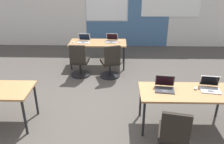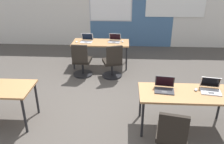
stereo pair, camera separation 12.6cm
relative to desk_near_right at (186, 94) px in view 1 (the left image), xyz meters
The scene contains 14 objects.
ground_plane 1.96m from the desk_near_right, 161.08° to the left, with size 24.00×24.00×0.00m.
back_wall_assembly 5.14m from the desk_near_right, 109.51° to the left, with size 10.00×0.27×2.80m.
desk_near_right is the anchor object (origin of this frame).
desk_far_center 3.30m from the desk_near_right, 122.01° to the left, with size 1.60×0.70×0.72m.
laptop_far_left 3.54m from the desk_near_right, 127.41° to the left, with size 0.35×0.33×0.23m.
mouse_far_left 3.66m from the desk_near_right, 131.58° to the left, with size 0.07×0.11×0.03m.
chair_far_left 3.01m from the desk_near_right, 136.57° to the left, with size 0.52×0.55×0.92m.
laptop_far_right 3.17m from the desk_near_right, 115.48° to the left, with size 0.37×0.36×0.22m.
mouse_far_right 3.06m from the desk_near_right, 111.69° to the left, with size 0.06×0.10×0.03m.
chair_far_right 2.45m from the desk_near_right, 124.10° to the left, with size 0.55×0.60×0.92m.
laptop_near_right_inner 0.38m from the desk_near_right, 169.21° to the left, with size 0.36×0.33×0.23m.
chair_near_right_inner 0.92m from the desk_near_right, 114.01° to the right, with size 0.52×0.58×0.92m.
laptop_near_right_end 0.45m from the desk_near_right, 10.75° to the left, with size 0.37×0.35×0.23m.
mouse_near_right_end 0.22m from the desk_near_right, 25.00° to the left, with size 0.09×0.11×0.03m.
Camera 1 is at (0.56, -4.15, 2.69)m, focal length 37.44 mm.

